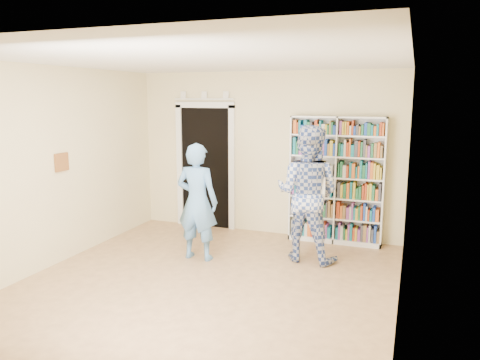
% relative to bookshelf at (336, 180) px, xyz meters
% --- Properties ---
extents(floor, '(5.00, 5.00, 0.00)m').
position_rel_bookshelf_xyz_m(floor, '(-1.21, -2.34, -1.01)').
color(floor, '#906846').
rests_on(floor, ground).
extents(ceiling, '(5.00, 5.00, 0.00)m').
position_rel_bookshelf_xyz_m(ceiling, '(-1.21, -2.34, 1.69)').
color(ceiling, white).
rests_on(ceiling, wall_back).
extents(wall_back, '(4.50, 0.00, 4.50)m').
position_rel_bookshelf_xyz_m(wall_back, '(-1.21, 0.16, 0.34)').
color(wall_back, beige).
rests_on(wall_back, floor).
extents(wall_left, '(0.00, 5.00, 5.00)m').
position_rel_bookshelf_xyz_m(wall_left, '(-3.46, -2.34, 0.34)').
color(wall_left, beige).
rests_on(wall_left, floor).
extents(wall_right, '(0.00, 5.00, 5.00)m').
position_rel_bookshelf_xyz_m(wall_right, '(1.04, -2.34, 0.34)').
color(wall_right, beige).
rests_on(wall_right, floor).
extents(bookshelf, '(1.45, 0.27, 2.00)m').
position_rel_bookshelf_xyz_m(bookshelf, '(0.00, 0.00, 0.00)').
color(bookshelf, white).
rests_on(bookshelf, floor).
extents(doorway, '(1.10, 0.08, 2.43)m').
position_rel_bookshelf_xyz_m(doorway, '(-2.31, 0.13, 0.17)').
color(doorway, black).
rests_on(doorway, floor).
extents(wall_art, '(0.03, 0.25, 0.25)m').
position_rel_bookshelf_xyz_m(wall_art, '(-3.44, -2.14, 0.39)').
color(wall_art, maroon).
rests_on(wall_art, wall_left).
extents(man_blue, '(0.61, 0.40, 1.66)m').
position_rel_bookshelf_xyz_m(man_blue, '(-1.71, -1.46, -0.18)').
color(man_blue, '#588DC4').
rests_on(man_blue, floor).
extents(man_plaid, '(1.02, 0.84, 1.91)m').
position_rel_bookshelf_xyz_m(man_plaid, '(-0.25, -0.95, -0.05)').
color(man_plaid, '#2D448B').
rests_on(man_plaid, floor).
extents(paper_sheet, '(0.21, 0.10, 0.32)m').
position_rel_bookshelf_xyz_m(paper_sheet, '(-0.09, -1.12, 0.06)').
color(paper_sheet, white).
rests_on(paper_sheet, man_plaid).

